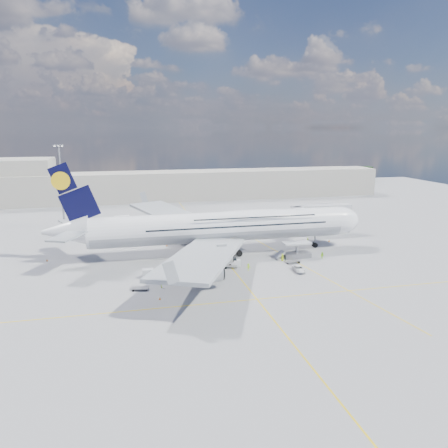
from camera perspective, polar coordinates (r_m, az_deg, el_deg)
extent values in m
plane|color=gray|center=(97.94, 0.79, -5.48)|extent=(300.00, 300.00, 0.00)
cube|color=#DDBA0B|center=(97.94, 0.79, -5.48)|extent=(0.25, 220.00, 0.01)
cube|color=#DDBA0B|center=(79.86, 4.33, -9.77)|extent=(120.00, 0.25, 0.01)
cube|color=#DDBA0B|center=(111.05, 6.57, -3.38)|extent=(14.16, 99.06, 0.01)
cylinder|color=white|center=(105.53, -0.51, -0.33)|extent=(62.00, 7.20, 7.20)
cylinder|color=#9EA0A5|center=(105.56, -0.51, -0.41)|extent=(60.76, 7.13, 7.13)
ellipsoid|color=white|center=(107.12, 3.66, 0.92)|extent=(36.00, 6.84, 3.76)
ellipsoid|color=white|center=(116.21, 14.57, 0.45)|extent=(11.52, 7.20, 7.20)
ellipsoid|color=black|center=(117.62, 15.98, 0.81)|extent=(3.84, 4.16, 1.44)
cone|color=white|center=(103.68, -20.02, -0.88)|extent=(10.00, 6.84, 6.84)
cube|color=black|center=(101.89, -19.27, 4.00)|extent=(11.02, 0.46, 14.61)
cylinder|color=yellow|center=(101.83, -20.55, 5.32)|extent=(4.00, 0.60, 4.00)
cube|color=#999EA3|center=(123.74, -6.18, 0.93)|extent=(25.49, 39.15, 3.35)
cube|color=#999EA3|center=(85.32, -2.79, -4.29)|extent=(25.49, 39.15, 3.35)
cylinder|color=#B7BABF|center=(117.71, -3.28, -0.80)|extent=(5.20, 3.50, 3.50)
cylinder|color=#B7BABF|center=(127.20, -6.10, 0.15)|extent=(5.20, 3.50, 3.50)
cylinder|color=#B7BABF|center=(94.01, -0.61, -4.21)|extent=(5.20, 3.50, 3.50)
cylinder|color=#B7BABF|center=(83.34, -2.05, -6.43)|extent=(5.20, 3.50, 3.50)
cylinder|color=gray|center=(114.60, 11.79, -1.93)|extent=(0.44, 0.44, 3.80)
cylinder|color=black|center=(114.98, 11.75, -2.68)|extent=(1.30, 0.90, 1.30)
cylinder|color=gray|center=(106.64, -0.51, -2.74)|extent=(0.56, 0.56, 3.80)
cylinder|color=black|center=(110.04, -0.87, -3.05)|extent=(1.50, 0.90, 1.50)
cube|color=#B7B7BC|center=(121.17, 10.18, 1.29)|extent=(3.00, 10.00, 2.60)
cube|color=#B7B7BC|center=(128.94, 12.58, 1.85)|extent=(18.00, 3.00, 2.60)
cylinder|color=gray|center=(125.37, 10.42, -0.01)|extent=(0.80, 0.80, 7.10)
cylinder|color=black|center=(126.06, 10.37, -1.38)|extent=(0.90, 0.80, 0.90)
cylinder|color=gray|center=(133.25, 15.61, 0.47)|extent=(1.00, 1.00, 7.10)
cube|color=gray|center=(133.92, 15.53, -0.85)|extent=(2.00, 2.00, 0.80)
cylinder|color=#B7B7BC|center=(117.77, 10.91, 0.94)|extent=(3.60, 3.60, 2.80)
cube|color=silver|center=(104.82, 9.47, -2.45)|extent=(6.50, 3.20, 0.35)
cube|color=gray|center=(105.61, 9.41, -4.00)|extent=(6.50, 3.20, 1.10)
cube|color=gray|center=(105.20, 9.44, -3.22)|extent=(0.22, 1.99, 3.00)
cylinder|color=black|center=(103.65, 8.33, -4.39)|extent=(0.70, 0.30, 0.70)
cube|color=silver|center=(103.98, 7.28, -3.93)|extent=(2.16, 2.60, 1.60)
cylinder|color=gray|center=(137.62, -20.43, 4.30)|extent=(0.70, 0.70, 25.00)
cube|color=gray|center=(136.57, -20.84, 9.58)|extent=(3.00, 0.40, 0.60)
cube|color=#B2AD9E|center=(188.32, -6.25, 5.01)|extent=(180.00, 16.00, 12.00)
cube|color=#B2AD9E|center=(197.31, -27.16, 4.93)|extent=(40.00, 22.00, 18.00)
cube|color=#193814|center=(240.19, 1.96, 6.20)|extent=(160.00, 6.00, 8.00)
cube|color=gray|center=(92.13, -9.18, -6.58)|extent=(3.38, 2.12, 0.19)
cylinder|color=black|center=(91.51, -9.94, -6.83)|extent=(0.47, 0.19, 0.47)
cylinder|color=black|center=(92.85, -8.42, -6.49)|extent=(0.47, 0.19, 0.47)
cube|color=gray|center=(85.33, -10.96, -8.22)|extent=(3.41, 2.22, 0.19)
cylinder|color=black|center=(84.76, -11.80, -8.50)|extent=(0.46, 0.19, 0.46)
cylinder|color=black|center=(86.01, -10.13, -8.11)|extent=(0.46, 0.19, 0.46)
cube|color=gray|center=(90.60, -3.71, -6.78)|extent=(3.43, 2.51, 0.18)
cylinder|color=black|center=(89.89, -4.42, -7.03)|extent=(0.45, 0.18, 0.45)
cylinder|color=black|center=(91.41, -3.01, -6.68)|extent=(0.45, 0.18, 0.45)
cube|color=gray|center=(91.38, -9.88, -6.77)|extent=(3.06, 1.65, 0.18)
cylinder|color=black|center=(90.79, -10.62, -7.02)|extent=(0.45, 0.18, 0.45)
cylinder|color=black|center=(92.06, -9.13, -6.68)|extent=(0.45, 0.18, 0.45)
cube|color=silver|center=(91.11, -9.90, -6.29)|extent=(2.25, 1.54, 1.53)
cube|color=gray|center=(101.03, 8.91, -4.83)|extent=(3.76, 2.74, 0.20)
cylinder|color=black|center=(99.99, 8.34, -5.09)|extent=(0.49, 0.20, 0.49)
cylinder|color=black|center=(102.17, 9.47, -4.74)|extent=(0.49, 0.20, 0.49)
cube|color=gray|center=(96.51, 0.83, -5.54)|extent=(3.35, 2.53, 0.18)
cylinder|color=black|center=(95.73, 0.22, -5.77)|extent=(0.44, 0.18, 0.44)
cylinder|color=black|center=(97.39, 1.43, -5.45)|extent=(0.44, 0.18, 0.44)
cube|color=white|center=(97.68, 1.31, -5.08)|extent=(3.07, 1.75, 1.35)
cube|color=black|center=(97.43, 1.32, -4.62)|extent=(1.20, 1.38, 0.52)
cylinder|color=black|center=(97.03, 0.80, -5.45)|extent=(0.66, 0.26, 0.66)
cylinder|color=black|center=(98.58, 1.81, -5.16)|extent=(0.66, 0.26, 0.66)
cube|color=gray|center=(126.78, -7.28, -0.91)|extent=(7.34, 4.27, 2.13)
cube|color=white|center=(126.26, -7.64, -0.04)|extent=(5.63, 3.90, 2.34)
cube|color=white|center=(126.85, -6.10, -0.43)|extent=(2.49, 2.86, 1.70)
cube|color=black|center=(126.90, -5.77, -0.32)|extent=(0.71, 2.10, 0.96)
cylinder|color=black|center=(125.96, -6.16, -1.20)|extent=(1.17, 0.37, 1.17)
cylinder|color=black|center=(127.87, -8.38, -1.05)|extent=(1.17, 0.37, 1.17)
cube|color=orange|center=(126.42, -7.63, -0.37)|extent=(5.69, 3.97, 0.53)
cube|color=gray|center=(137.57, -12.82, -0.13)|extent=(6.35, 3.19, 1.87)
cube|color=white|center=(137.20, -13.13, 0.58)|extent=(4.80, 3.03, 2.05)
cube|color=white|center=(137.42, -11.87, 0.27)|extent=(2.01, 2.39, 1.49)
cube|color=black|center=(137.39, -11.60, 0.35)|extent=(0.44, 1.87, 0.84)
cylinder|color=black|center=(136.63, -11.95, -0.35)|extent=(1.03, 0.33, 1.03)
cylinder|color=black|center=(138.72, -13.67, -0.24)|extent=(1.03, 0.33, 1.03)
imported|color=white|center=(95.24, 9.74, -5.81)|extent=(2.37, 4.52, 1.21)
imported|color=#B7E818|center=(118.76, 10.88, -2.10)|extent=(0.66, 0.55, 1.55)
imported|color=#9EF419|center=(105.05, 12.71, -4.05)|extent=(1.07, 1.05, 1.74)
imported|color=#BAFD1A|center=(85.59, -8.17, -7.78)|extent=(0.52, 0.93, 1.50)
imported|color=#E4FF1A|center=(102.13, 7.63, -4.34)|extent=(0.70, 0.92, 1.69)
imported|color=#AEE918|center=(94.65, 3.20, -5.64)|extent=(1.09, 0.71, 1.58)
cone|color=orange|center=(121.45, 13.57, -2.12)|extent=(0.50, 0.50, 0.63)
cube|color=orange|center=(121.52, 13.56, -2.26)|extent=(0.43, 0.43, 0.03)
cone|color=orange|center=(114.71, -7.49, -2.76)|extent=(0.43, 0.43, 0.55)
cube|color=orange|center=(114.77, -7.49, -2.88)|extent=(0.37, 0.37, 0.03)
cone|color=orange|center=(127.93, -7.31, -1.16)|extent=(0.41, 0.41, 0.52)
cube|color=orange|center=(127.99, -7.31, -1.27)|extent=(0.35, 0.35, 0.03)
cone|color=orange|center=(92.45, -1.33, -6.39)|extent=(0.48, 0.48, 0.61)
cube|color=orange|center=(92.54, -1.33, -6.56)|extent=(0.42, 0.42, 0.03)
cone|color=orange|center=(80.22, -8.37, -9.58)|extent=(0.39, 0.39, 0.50)
cube|color=orange|center=(80.30, -8.36, -9.73)|extent=(0.34, 0.34, 0.03)
cone|color=orange|center=(109.06, -22.11, -4.40)|extent=(0.41, 0.41, 0.52)
cube|color=orange|center=(109.13, -22.10, -4.52)|extent=(0.35, 0.35, 0.03)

